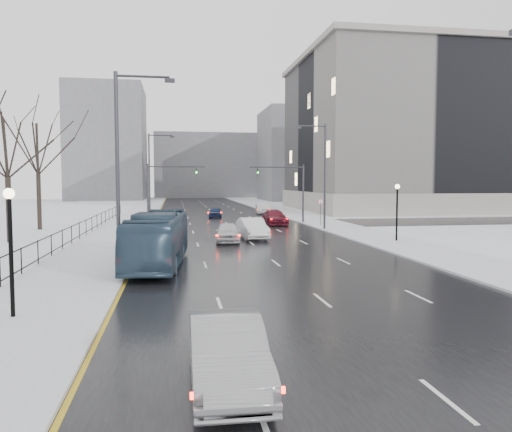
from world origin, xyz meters
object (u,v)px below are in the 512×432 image
mast_signal_right (294,186)px  sedan_center_near (228,232)px  sedan_right_near (252,228)px  sedan_right_distant (262,209)px  streetlight_r_mid (323,171)px  lamppost_l (10,234)px  lamppost_r_mid (397,204)px  tree_park_d (10,244)px  streetlight_l_near (122,162)px  streetlight_l_far (151,173)px  no_uturn_sign (321,204)px  sedan_center_far (215,212)px  mast_signal_left (158,187)px  bus (158,239)px  tree_park_e (40,231)px  sedan_right_far (275,217)px  sedan_left_near (227,352)px

mast_signal_right → sedan_center_near: bearing=-119.4°
sedan_right_near → sedan_right_distant: (6.07, 29.87, -0.10)m
streetlight_r_mid → sedan_center_near: (-9.85, -7.98, -4.82)m
lamppost_l → sedan_right_distant: 54.71m
streetlight_r_mid → lamppost_r_mid: size_ratio=2.34×
sedan_right_distant → tree_park_d: bearing=-124.4°
streetlight_r_mid → streetlight_l_near: (-16.33, -20.00, 0.00)m
streetlight_l_far → lamppost_l: (-2.83, -40.00, -2.67)m
streetlight_r_mid → no_uturn_sign: (1.03, 4.00, -3.32)m
sedan_right_near → streetlight_l_near: bearing=-126.0°
no_uturn_sign → sedan_center_far: bearing=124.6°
streetlight_l_near → mast_signal_left: bearing=88.3°
lamppost_l → mast_signal_left: size_ratio=0.66×
mast_signal_right → bus: 29.41m
tree_park_d → mast_signal_left: 17.96m
mast_signal_right → sedan_right_near: bearing=-115.8°
tree_park_d → sedan_center_far: (17.30, 24.07, 0.71)m
tree_park_d → mast_signal_right: size_ratio=1.92×
tree_park_e → bus: bearing=-61.9°
streetlight_r_mid → mast_signal_left: (-15.49, 8.00, -1.51)m
no_uturn_sign → lamppost_r_mid: bearing=-82.7°
tree_park_d → bus: tree_park_d is taller
streetlight_r_mid → no_uturn_sign: 5.30m
streetlight_l_near → mast_signal_left: streetlight_l_near is taller
streetlight_l_far → bus: (1.63, -29.81, -4.10)m
lamppost_l → sedan_right_far: size_ratio=0.81×
mast_signal_right → sedan_center_far: 13.20m
streetlight_l_near → bus: bearing=53.4°
sedan_right_distant → streetlight_l_far: bearing=-136.5°
tree_park_d → lamppost_l: bearing=-72.8°
streetlight_l_near → no_uturn_sign: bearing=54.1°
streetlight_l_near → no_uturn_sign: streetlight_l_near is taller
mast_signal_right → tree_park_e: bearing=-171.1°
sedan_right_near → sedan_right_distant: size_ratio=1.13×
lamppost_r_mid → mast_signal_right: bearing=101.5°
no_uturn_sign → mast_signal_right: bearing=115.1°
sedan_right_near → sedan_right_far: (4.41, 12.65, -0.08)m
tree_park_e → streetlight_l_far: bearing=38.6°
tree_park_e → mast_signal_left: bearing=20.2°
tree_park_e → no_uturn_sign: (27.40, 0.00, 2.30)m
streetlight_r_mid → sedan_left_near: bearing=-110.2°
sedan_right_distant → sedan_center_near: bearing=-99.6°
lamppost_r_mid → sedan_right_near: (-10.50, 3.90, -2.06)m
mast_signal_right → sedan_left_near: size_ratio=1.39×
mast_signal_left → sedan_right_far: bearing=-6.8°
streetlight_r_mid → sedan_center_far: bearing=115.6°
tree_park_e → streetlight_l_far: size_ratio=1.35×
sedan_left_near → sedan_right_near: sedan_right_near is taller
tree_park_e → bus: tree_park_e is taller
lamppost_r_mid → sedan_left_near: bearing=-122.4°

